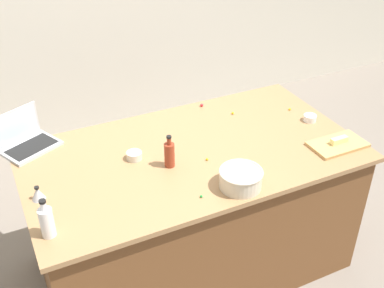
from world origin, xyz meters
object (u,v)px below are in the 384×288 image
laptop (26,140)px  bottle_vinegar (47,221)px  butter_stick_left (339,140)px  ramekin_small (310,118)px  mixing_bowl_large (241,178)px  kitchen_timer (38,193)px  cutting_board (338,144)px  bottle_soy (169,154)px  ramekin_medium (134,156)px

laptop → bottle_vinegar: bearing=-92.4°
butter_stick_left → ramekin_small: bearing=84.6°
mixing_bowl_large → ramekin_small: (0.76, 0.40, -0.03)m
laptop → bottle_vinegar: size_ratio=1.84×
laptop → bottle_vinegar: (-0.03, -0.81, 0.03)m
bottle_vinegar → kitchen_timer: size_ratio=2.65×
bottle_vinegar → cutting_board: 1.70m
kitchen_timer → bottle_soy: bearing=-1.6°
laptop → bottle_soy: (0.68, -0.55, 0.03)m
mixing_bowl_large → bottle_soy: (-0.26, 0.33, 0.02)m
ramekin_medium → bottle_soy: bearing=-44.2°
bottle_soy → ramekin_medium: bearing=135.8°
cutting_board → kitchen_timer: kitchen_timer is taller
cutting_board → ramekin_medium: 1.20m
kitchen_timer → laptop: bearing=86.9°
laptop → cutting_board: bearing=-25.3°
laptop → kitchen_timer: 0.53m
bottle_vinegar → kitchen_timer: (0.00, 0.29, -0.05)m
mixing_bowl_large → kitchen_timer: size_ratio=3.00×
ramekin_small → ramekin_medium: bearing=176.0°
butter_stick_left → kitchen_timer: (-1.70, 0.26, -0.00)m
laptop → mixing_bowl_large: 1.29m
laptop → ramekin_medium: laptop is taller
butter_stick_left → ramekin_medium: bearing=161.0°
cutting_board → butter_stick_left: butter_stick_left is taller
bottle_soy → cutting_board: bottle_soy is taller
bottle_soy → cutting_board: (0.98, -0.24, -0.07)m
laptop → butter_stick_left: laptop is taller
ramekin_small → bottle_vinegar: bearing=-169.1°
bottle_soy → butter_stick_left: bottle_soy is taller
laptop → ramekin_medium: (0.53, -0.40, -0.02)m
ramekin_medium → butter_stick_left: bearing=-19.0°
kitchen_timer → ramekin_small: bearing=1.6°
laptop → kitchen_timer: size_ratio=4.87×
laptop → butter_stick_left: (1.67, -0.79, -0.01)m
bottle_vinegar → kitchen_timer: bearing=89.0°
butter_stick_left → ramekin_small: (0.03, 0.31, -0.02)m
butter_stick_left → ramekin_small: size_ratio=1.34×
bottle_soy → mixing_bowl_large: bearing=-52.3°
laptop → ramekin_medium: size_ratio=4.27×
laptop → ramekin_small: laptop is taller
bottle_vinegar → ramekin_small: 1.77m
laptop → mixing_bowl_large: laptop is taller
butter_stick_left → kitchen_timer: bearing=171.2°
bottle_soy → bottle_vinegar: bottle_vinegar is taller
mixing_bowl_large → butter_stick_left: mixing_bowl_large is taller
bottle_soy → cutting_board: size_ratio=0.58×
bottle_vinegar → kitchen_timer: 0.29m
butter_stick_left → kitchen_timer: 1.72m
kitchen_timer → butter_stick_left: bearing=-8.8°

